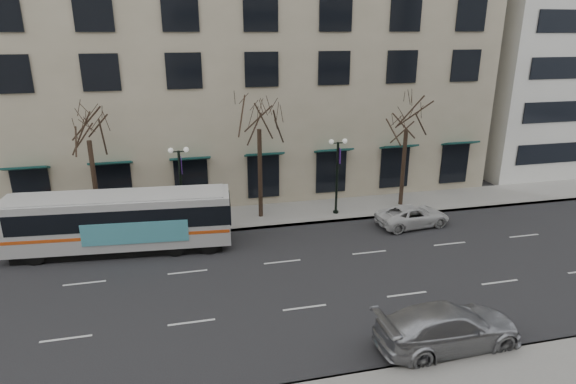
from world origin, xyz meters
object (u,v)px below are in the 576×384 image
object	(u,v)px
silver_car	(448,327)
white_pickup	(413,216)
tree_far_mid	(259,114)
tree_far_right	(407,115)
lamp_post_left	(181,184)
city_bus	(121,220)
tree_far_left	(87,124)
lamp_post_right	(337,173)

from	to	relation	value
silver_car	white_pickup	world-z (taller)	silver_car
tree_far_mid	tree_far_right	world-z (taller)	tree_far_mid
tree_far_mid	tree_far_right	bearing A→B (deg)	-0.00
lamp_post_left	city_bus	distance (m)	4.31
tree_far_right	white_pickup	xyz separation A→B (m)	(-0.84, -3.44, -5.77)
tree_far_mid	white_pickup	world-z (taller)	tree_far_mid
tree_far_left	city_bus	world-z (taller)	tree_far_left
silver_car	white_pickup	bearing A→B (deg)	-22.70
lamp_post_right	tree_far_left	bearing A→B (deg)	177.71
tree_far_left	lamp_post_left	xyz separation A→B (m)	(5.01, -0.60, -3.75)
tree_far_left	lamp_post_right	size ratio (longest dim) A/B	1.60
tree_far_right	city_bus	bearing A→B (deg)	-170.70
tree_far_mid	lamp_post_right	bearing A→B (deg)	-6.83
tree_far_left	white_pickup	bearing A→B (deg)	-10.19
lamp_post_left	tree_far_right	bearing A→B (deg)	2.29
tree_far_mid	lamp_post_left	distance (m)	6.40
city_bus	silver_car	distance (m)	17.81
lamp_post_right	tree_far_mid	bearing A→B (deg)	173.17
tree_far_mid	tree_far_right	distance (m)	10.01
tree_far_left	lamp_post_right	distance (m)	15.48
white_pickup	lamp_post_right	bearing A→B (deg)	49.81
city_bus	tree_far_mid	bearing A→B (deg)	24.59
white_pickup	city_bus	bearing A→B (deg)	82.82
silver_car	white_pickup	size ratio (longest dim) A/B	1.25
tree_far_left	tree_far_right	size ratio (longest dim) A/B	1.03
lamp_post_left	white_pickup	world-z (taller)	lamp_post_left
lamp_post_left	city_bus	bearing A→B (deg)	-144.56
lamp_post_left	silver_car	xyz separation A→B (m)	(9.74, -14.40, -2.09)
city_bus	white_pickup	world-z (taller)	city_bus
tree_far_mid	lamp_post_right	size ratio (longest dim) A/B	1.64
city_bus	white_pickup	distance (m)	17.58
lamp_post_left	city_bus	xyz separation A→B (m)	(-3.39, -2.41, -1.14)
city_bus	silver_car	bearing A→B (deg)	-37.58
tree_far_left	silver_car	distance (m)	21.84
lamp_post_right	silver_car	world-z (taller)	lamp_post_right
tree_far_right	tree_far_mid	bearing A→B (deg)	180.00
lamp_post_right	tree_far_right	bearing A→B (deg)	6.85
silver_car	lamp_post_right	bearing A→B (deg)	-2.86
white_pickup	tree_far_left	bearing A→B (deg)	74.04
tree_far_right	lamp_post_left	distance (m)	15.40
tree_far_mid	silver_car	world-z (taller)	tree_far_mid
white_pickup	tree_far_right	bearing A→B (deg)	-19.53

